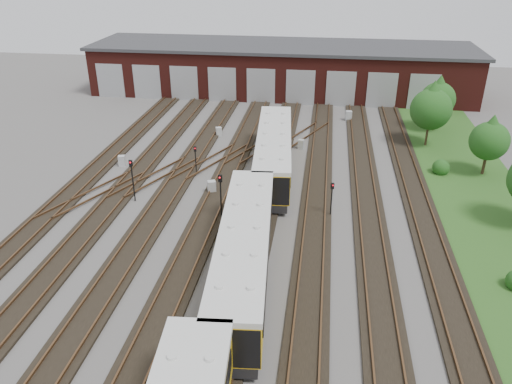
# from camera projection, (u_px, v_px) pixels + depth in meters

# --- Properties ---
(ground) EXTENTS (120.00, 120.00, 0.00)m
(ground) POSITION_uv_depth(u_px,v_px,m) (224.00, 247.00, 33.81)
(ground) COLOR #474542
(ground) RESTS_ON ground
(track_network) EXTENTS (30.40, 70.00, 0.33)m
(track_network) POSITION_uv_depth(u_px,v_px,m) (223.00, 241.00, 34.31)
(track_network) COLOR black
(track_network) RESTS_ON ground
(maintenance_shed) EXTENTS (51.00, 12.50, 6.35)m
(maintenance_shed) POSITION_uv_depth(u_px,v_px,m) (281.00, 68.00, 67.76)
(maintenance_shed) COLOR #4B1712
(maintenance_shed) RESTS_ON ground
(grass_verge) EXTENTS (8.00, 55.00, 0.05)m
(grass_verge) POSITION_uv_depth(u_px,v_px,m) (479.00, 198.00, 40.26)
(grass_verge) COLOR #27521B
(grass_verge) RESTS_ON ground
(metro_train) EXTENTS (4.23, 48.38, 3.35)m
(metro_train) POSITION_uv_depth(u_px,v_px,m) (245.00, 251.00, 29.65)
(metro_train) COLOR black
(metro_train) RESTS_ON ground
(signal_mast_0) EXTENTS (0.28, 0.26, 3.54)m
(signal_mast_0) POSITION_uv_depth(u_px,v_px,m) (132.00, 175.00, 38.84)
(signal_mast_0) COLOR black
(signal_mast_0) RESTS_ON ground
(signal_mast_1) EXTENTS (0.29, 0.27, 3.61)m
(signal_mast_1) POSITION_uv_depth(u_px,v_px,m) (221.00, 191.00, 36.24)
(signal_mast_1) COLOR black
(signal_mast_1) RESTS_ON ground
(signal_mast_2) EXTENTS (0.26, 0.25, 2.62)m
(signal_mast_2) POSITION_uv_depth(u_px,v_px,m) (195.00, 156.00, 43.72)
(signal_mast_2) COLOR black
(signal_mast_2) RESTS_ON ground
(signal_mast_3) EXTENTS (0.27, 0.25, 2.77)m
(signal_mast_3) POSITION_uv_depth(u_px,v_px,m) (332.00, 195.00, 36.83)
(signal_mast_3) COLOR black
(signal_mast_3) RESTS_ON ground
(relay_cabinet_0) EXTENTS (0.71, 0.63, 1.00)m
(relay_cabinet_0) POSITION_uv_depth(u_px,v_px,m) (122.00, 161.00, 45.89)
(relay_cabinet_0) COLOR #AFB3B5
(relay_cabinet_0) RESTS_ON ground
(relay_cabinet_1) EXTENTS (0.73, 0.68, 0.97)m
(relay_cabinet_1) POSITION_uv_depth(u_px,v_px,m) (219.00, 132.00, 53.02)
(relay_cabinet_1) COLOR #AFB3B5
(relay_cabinet_1) RESTS_ON ground
(relay_cabinet_2) EXTENTS (0.79, 0.74, 1.06)m
(relay_cabinet_2) POSITION_uv_depth(u_px,v_px,m) (212.00, 187.00, 40.92)
(relay_cabinet_2) COLOR #AFB3B5
(relay_cabinet_2) RESTS_ON ground
(relay_cabinet_3) EXTENTS (0.76, 0.67, 1.13)m
(relay_cabinet_3) POSITION_uv_depth(u_px,v_px,m) (349.00, 116.00, 57.62)
(relay_cabinet_3) COLOR #AFB3B5
(relay_cabinet_3) RESTS_ON ground
(relay_cabinet_4) EXTENTS (0.65, 0.57, 0.95)m
(relay_cabinet_4) POSITION_uv_depth(u_px,v_px,m) (301.00, 144.00, 49.74)
(relay_cabinet_4) COLOR #AFB3B5
(relay_cabinet_4) RESTS_ON ground
(tree_0) EXTENTS (4.04, 4.04, 6.69)m
(tree_0) POSITION_uv_depth(u_px,v_px,m) (432.00, 105.00, 48.80)
(tree_0) COLOR #372918
(tree_0) RESTS_ON ground
(tree_1) EXTENTS (3.69, 3.69, 6.11)m
(tree_1) POSITION_uv_depth(u_px,v_px,m) (438.00, 95.00, 53.07)
(tree_1) COLOR #372918
(tree_1) RESTS_ON ground
(tree_3) EXTENTS (3.35, 3.35, 5.55)m
(tree_3) POSITION_uv_depth(u_px,v_px,m) (490.00, 137.00, 42.85)
(tree_3) COLOR #372918
(tree_3) RESTS_ON ground
(bush_1) EXTENTS (1.53, 1.53, 1.53)m
(bush_1) POSITION_uv_depth(u_px,v_px,m) (441.00, 165.00, 44.29)
(bush_1) COLOR #1A4A15
(bush_1) RESTS_ON ground
(bush_2) EXTENTS (1.12, 1.12, 1.12)m
(bush_2) POSITION_uv_depth(u_px,v_px,m) (437.00, 110.00, 59.76)
(bush_2) COLOR #1A4A15
(bush_2) RESTS_ON ground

